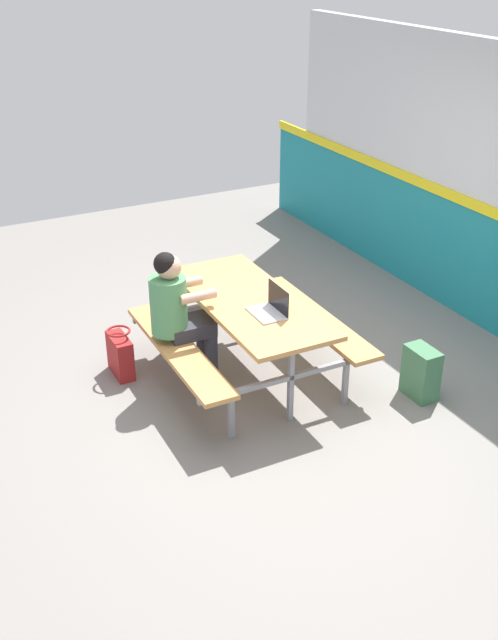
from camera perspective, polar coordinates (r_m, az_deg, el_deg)
ground_plane at (r=6.32m, az=1.05°, el=-5.44°), size 10.00×10.00×0.02m
picnic_table_main at (r=6.22m, az=0.00°, el=0.19°), size 1.79×1.57×0.74m
student_nearer at (r=6.10m, az=-5.41°, el=0.89°), size 0.36×0.53×1.21m
laptop_silver at (r=5.90m, az=1.64°, el=0.91°), size 0.32×0.22×0.22m
backpack_dark at (r=6.30m, az=12.93°, el=-3.94°), size 0.30×0.22×0.44m
tote_bag_bright at (r=6.54m, az=-9.73°, el=-2.60°), size 0.34×0.21×0.43m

